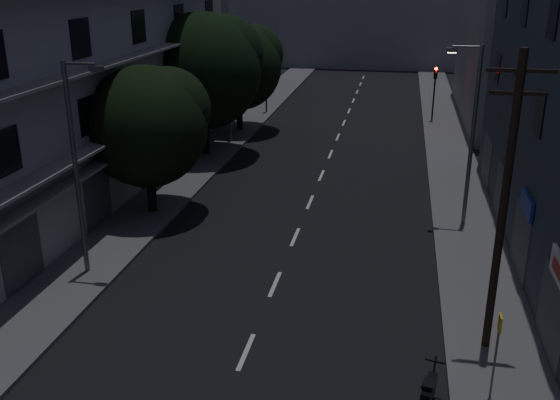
% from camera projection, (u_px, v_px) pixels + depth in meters
% --- Properties ---
extents(ground, '(160.00, 160.00, 0.00)m').
position_uv_depth(ground, '(323.00, 173.00, 36.22)').
color(ground, black).
rests_on(ground, ground).
extents(sidewalk_left, '(3.00, 90.00, 0.15)m').
position_uv_depth(sidewalk_left, '(199.00, 164.00, 37.53)').
color(sidewalk_left, '#565659').
rests_on(sidewalk_left, ground).
extents(sidewalk_right, '(3.00, 90.00, 0.15)m').
position_uv_depth(sidewalk_right, '(456.00, 179.00, 34.85)').
color(sidewalk_right, '#565659').
rests_on(sidewalk_right, ground).
extents(lane_markings, '(0.15, 60.50, 0.01)m').
position_uv_depth(lane_markings, '(334.00, 145.00, 41.97)').
color(lane_markings, beige).
rests_on(lane_markings, ground).
extents(building_left, '(7.00, 36.00, 14.00)m').
position_uv_depth(building_left, '(56.00, 62.00, 29.50)').
color(building_left, '#A3A49F').
rests_on(building_left, ground).
extents(building_far_left, '(6.00, 20.00, 16.00)m').
position_uv_depth(building_far_left, '(226.00, 7.00, 56.80)').
color(building_far_left, slate).
rests_on(building_far_left, ground).
extents(building_far_right, '(6.00, 20.00, 13.00)m').
position_uv_depth(building_far_right, '(509.00, 34.00, 47.50)').
color(building_far_right, slate).
rests_on(building_far_right, ground).
extents(building_far_end, '(24.00, 8.00, 10.00)m').
position_uv_depth(building_far_end, '(370.00, 24.00, 75.97)').
color(building_far_end, slate).
rests_on(building_far_end, ground).
extents(tree_near, '(5.63, 5.63, 6.94)m').
position_uv_depth(tree_near, '(148.00, 122.00, 28.67)').
color(tree_near, black).
rests_on(tree_near, sidewalk_left).
extents(tree_mid, '(7.06, 7.06, 8.69)m').
position_uv_depth(tree_mid, '(204.00, 67.00, 37.74)').
color(tree_mid, black).
rests_on(tree_mid, sidewalk_left).
extents(tree_far, '(6.12, 6.12, 7.57)m').
position_uv_depth(tree_far, '(240.00, 63.00, 44.11)').
color(tree_far, black).
rests_on(tree_far, sidewalk_left).
extents(traffic_signal_far_right, '(0.28, 0.37, 4.10)m').
position_uv_depth(traffic_signal_far_right, '(435.00, 82.00, 47.35)').
color(traffic_signal_far_right, black).
rests_on(traffic_signal_far_right, sidewalk_right).
extents(traffic_signal_far_left, '(0.28, 0.37, 4.10)m').
position_uv_depth(traffic_signal_far_left, '(266.00, 76.00, 50.31)').
color(traffic_signal_far_left, black).
rests_on(traffic_signal_far_left, sidewalk_left).
extents(street_lamp_left_near, '(1.51, 0.25, 8.00)m').
position_uv_depth(street_lamp_left_near, '(78.00, 160.00, 22.51)').
color(street_lamp_left_near, '#53565A').
rests_on(street_lamp_left_near, sidewalk_left).
extents(street_lamp_right, '(1.51, 0.25, 8.00)m').
position_uv_depth(street_lamp_right, '(470.00, 128.00, 27.13)').
color(street_lamp_right, slate).
rests_on(street_lamp_right, sidewalk_right).
extents(street_lamp_left_far, '(1.51, 0.25, 8.00)m').
position_uv_depth(street_lamp_left_far, '(231.00, 75.00, 40.93)').
color(street_lamp_left_far, '#5A5D62').
rests_on(street_lamp_left_far, sidewalk_left).
extents(utility_pole, '(1.80, 0.24, 9.00)m').
position_uv_depth(utility_pole, '(504.00, 202.00, 17.63)').
color(utility_pole, black).
rests_on(utility_pole, sidewalk_right).
extents(bus_stop_sign, '(0.06, 0.35, 2.52)m').
position_uv_depth(bus_stop_sign, '(497.00, 342.00, 16.30)').
color(bus_stop_sign, '#595B60').
rests_on(bus_stop_sign, sidewalk_right).
extents(motorcycle, '(0.70, 1.91, 1.24)m').
position_uv_depth(motorcycle, '(429.00, 393.00, 16.52)').
color(motorcycle, black).
rests_on(motorcycle, ground).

